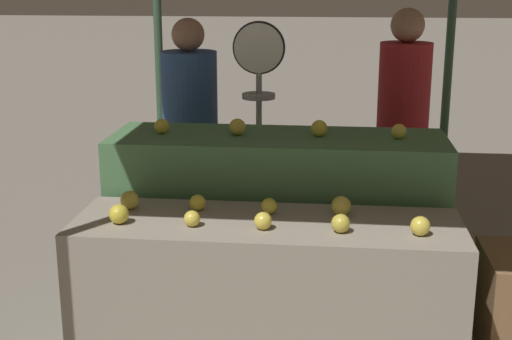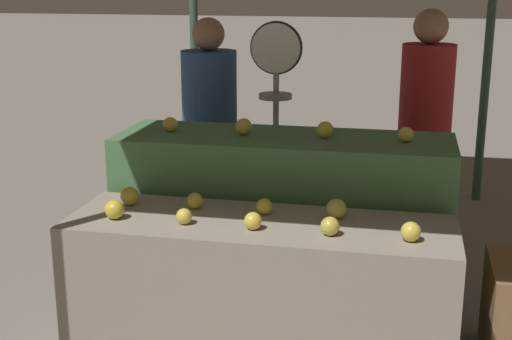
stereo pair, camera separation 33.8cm
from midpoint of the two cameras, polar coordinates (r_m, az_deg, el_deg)
name	(u,v)px [view 2 (the right image)]	position (r m, az deg, el deg)	size (l,w,h in m)	color
display_counter_front	(260,300)	(3.27, 3.29, -10.43)	(1.71, 0.55, 0.75)	gray
display_counter_back	(283,229)	(3.77, 4.74, -4.81)	(1.71, 0.55, 1.01)	#4C7A4C
apple_front_0	(114,209)	(3.17, -8.30, -3.19)	(0.09, 0.09, 0.09)	gold
apple_front_1	(184,216)	(3.08, -2.66, -3.77)	(0.07, 0.07, 0.07)	yellow
apple_front_2	(253,221)	(3.02, 2.96, -4.14)	(0.08, 0.08, 0.08)	yellow
apple_front_3	(330,226)	(2.98, 9.19, -4.52)	(0.08, 0.08, 0.08)	gold
apple_front_4	(411,232)	(2.99, 15.48, -4.84)	(0.08, 0.08, 0.08)	yellow
apple_front_5	(130,196)	(3.36, -7.27, -2.13)	(0.09, 0.09, 0.09)	gold
apple_front_6	(195,201)	(3.29, -1.99, -2.51)	(0.07, 0.07, 0.07)	gold
apple_front_7	(265,206)	(3.21, 3.76, -2.98)	(0.07, 0.07, 0.07)	gold
apple_front_8	(336,209)	(3.19, 9.48, -3.11)	(0.09, 0.09, 0.09)	gold
apple_back_0	(170,124)	(3.73, -4.32, 3.64)	(0.08, 0.08, 0.08)	gold
apple_back_1	(244,127)	(3.65, 1.66, 3.46)	(0.09, 0.09, 0.09)	gold
apple_back_2	(325,130)	(3.61, 8.23, 3.18)	(0.08, 0.08, 0.08)	gold
apple_back_3	(406,135)	(3.60, 14.56, 2.73)	(0.07, 0.07, 0.07)	yellow
produce_scale	(276,90)	(4.29, 3.86, 6.38)	(0.31, 0.20, 1.54)	#99999E
person_vendor_at_scale	(210,123)	(4.53, -1.59, 3.76)	(0.47, 0.47, 1.55)	#2D2D38
person_customer_left	(425,119)	(4.59, 15.45, 3.90)	(0.42, 0.42, 1.61)	#2D2D38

